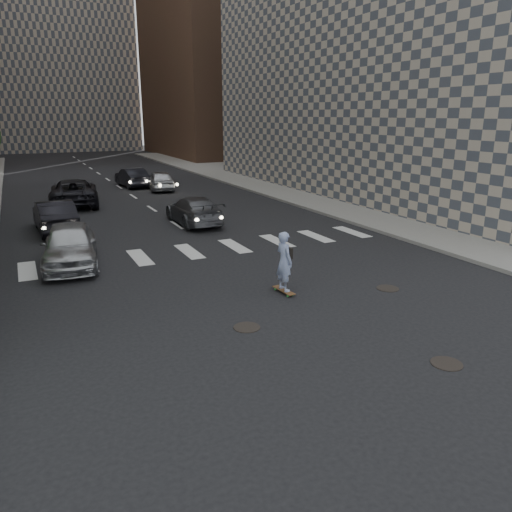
{
  "coord_description": "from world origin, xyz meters",
  "views": [
    {
      "loc": [
        -6.94,
        -9.69,
        5.36
      ],
      "look_at": [
        -0.82,
        3.12,
        1.3
      ],
      "focal_mm": 35.0,
      "sensor_mm": 36.0,
      "label": 1
    }
  ],
  "objects": [
    {
      "name": "tower_right",
      "position": [
        20.0,
        55.0,
        18.0
      ],
      "size": [
        18.0,
        24.0,
        36.0
      ],
      "primitive_type": "cube",
      "color": "brown",
      "rests_on": "ground"
    },
    {
      "name": "building_right",
      "position": [
        18.49,
        18.49,
        10.98
      ],
      "size": [
        15.0,
        33.0,
        22.0
      ],
      "color": "#ADA08E",
      "rests_on": "ground"
    },
    {
      "name": "manhole_c",
      "position": [
        3.3,
        2.0,
        0.01
      ],
      "size": [
        0.7,
        0.7,
        0.02
      ],
      "primitive_type": "cylinder",
      "color": "black",
      "rests_on": "ground"
    },
    {
      "name": "sidewalk_right",
      "position": [
        14.5,
        20.0,
        0.07
      ],
      "size": [
        13.0,
        80.0,
        0.15
      ],
      "primitive_type": "cube",
      "color": "gray",
      "rests_on": "ground"
    },
    {
      "name": "traffic_car_c",
      "position": [
        -3.94,
        22.13,
        0.8
      ],
      "size": [
        3.25,
        5.99,
        1.6
      ],
      "primitive_type": "imported",
      "rotation": [
        0.0,
        0.0,
        3.03
      ],
      "color": "black",
      "rests_on": "ground"
    },
    {
      "name": "traffic_car_a",
      "position": [
        -5.55,
        15.09,
        0.75
      ],
      "size": [
        1.8,
        4.62,
        1.5
      ],
      "primitive_type": "imported",
      "rotation": [
        0.0,
        0.0,
        3.19
      ],
      "color": "black",
      "rests_on": "ground"
    },
    {
      "name": "traffic_car_b",
      "position": [
        0.91,
        14.0,
        0.69
      ],
      "size": [
        1.99,
        4.76,
        1.37
      ],
      "primitive_type": "imported",
      "rotation": [
        0.0,
        0.0,
        3.13
      ],
      "color": "#505156",
      "rests_on": "ground"
    },
    {
      "name": "silver_sedan",
      "position": [
        -5.5,
        8.99,
        0.78
      ],
      "size": [
        2.42,
        4.8,
        1.57
      ],
      "primitive_type": "imported",
      "rotation": [
        0.0,
        0.0,
        -0.13
      ],
      "color": "#ADAFB4",
      "rests_on": "ground"
    },
    {
      "name": "traffic_car_e",
      "position": [
        0.94,
        28.66,
        0.71
      ],
      "size": [
        1.91,
        4.44,
        1.42
      ],
      "primitive_type": "imported",
      "rotation": [
        0.0,
        0.0,
        3.24
      ],
      "color": "black",
      "rests_on": "ground"
    },
    {
      "name": "traffic_car_d",
      "position": [
        2.42,
        26.02,
        0.72
      ],
      "size": [
        2.21,
        4.41,
        1.44
      ],
      "primitive_type": "imported",
      "rotation": [
        0.0,
        0.0,
        3.02
      ],
      "color": "#B2B3B9",
      "rests_on": "ground"
    },
    {
      "name": "manhole_a",
      "position": [
        1.2,
        -2.5,
        0.01
      ],
      "size": [
        0.7,
        0.7,
        0.02
      ],
      "primitive_type": "cylinder",
      "color": "black",
      "rests_on": "ground"
    },
    {
      "name": "ground",
      "position": [
        0.0,
        0.0,
        0.0
      ],
      "size": [
        160.0,
        160.0,
        0.0
      ],
      "primitive_type": "plane",
      "color": "black",
      "rests_on": "ground"
    },
    {
      "name": "manhole_b",
      "position": [
        -2.0,
        1.2,
        0.01
      ],
      "size": [
        0.7,
        0.7,
        0.02
      ],
      "primitive_type": "cylinder",
      "color": "black",
      "rests_on": "ground"
    },
    {
      "name": "skateboarder",
      "position": [
        0.12,
        3.08,
        1.03
      ],
      "size": [
        0.51,
        1.0,
        1.96
      ],
      "rotation": [
        0.0,
        0.0,
        0.09
      ],
      "color": "brown",
      "rests_on": "ground"
    }
  ]
}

